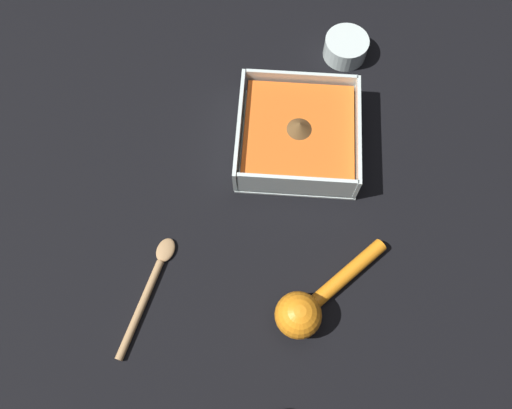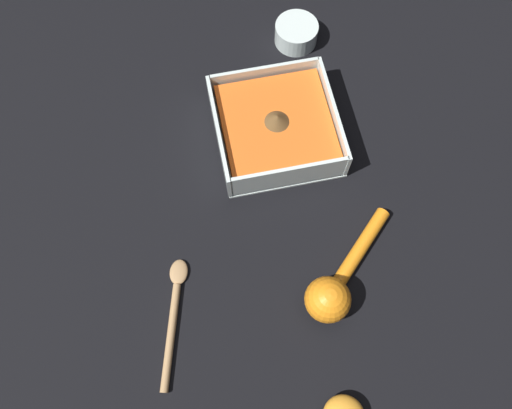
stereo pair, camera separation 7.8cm
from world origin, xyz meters
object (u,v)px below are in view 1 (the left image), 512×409
object	(u,v)px
square_dish	(297,135)
lemon_squeezer	(307,307)
wooden_spoon	(149,289)
spice_bowl	(346,48)

from	to	relation	value
square_dish	lemon_squeezer	bearing A→B (deg)	-175.03
square_dish	wooden_spoon	xyz separation A→B (m)	(-0.27, 0.22, -0.02)
spice_bowl	lemon_squeezer	xyz separation A→B (m)	(-0.48, 0.06, 0.01)
spice_bowl	lemon_squeezer	bearing A→B (deg)	173.23
lemon_squeezer	wooden_spoon	xyz separation A→B (m)	(0.02, 0.24, -0.02)
lemon_squeezer	wooden_spoon	bearing A→B (deg)	-47.73
square_dish	wooden_spoon	size ratio (longest dim) A/B	1.03
spice_bowl	wooden_spoon	world-z (taller)	spice_bowl
lemon_squeezer	wooden_spoon	world-z (taller)	lemon_squeezer
lemon_squeezer	square_dish	bearing A→B (deg)	-128.80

